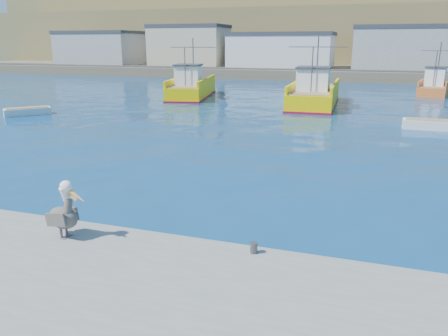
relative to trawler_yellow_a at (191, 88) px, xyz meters
name	(u,v)px	position (x,y,z in m)	size (l,w,h in m)	color
ground	(197,212)	(13.49, -32.34, -1.04)	(260.00, 260.00, 0.00)	#06234F
dock_bollards	(172,236)	(14.09, -35.74, -0.39)	(36.20, 0.20, 0.30)	#4C4C4C
far_shore	(352,30)	(13.50, 76.86, 7.94)	(200.00, 81.00, 24.00)	brown
trawler_yellow_a	(191,88)	(0.00, 0.00, 0.00)	(5.77, 11.75, 6.51)	#EDC700
trawler_yellow_b	(314,94)	(14.03, -2.67, 0.04)	(5.73, 12.17, 6.61)	#EDC700
boat_orange	(435,86)	(26.45, 11.20, -0.02)	(4.63, 8.39, 6.03)	#D15F24
skiff_left	(28,112)	(-8.42, -16.21, -0.78)	(3.44, 3.58, 0.80)	silver
skiff_mid	(432,125)	(23.59, -12.33, -0.76)	(3.97, 1.47, 0.86)	silver
pelican	(64,213)	(11.04, -36.49, 0.21)	(1.43, 0.66, 1.76)	#595451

